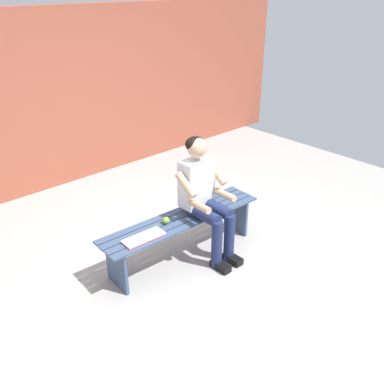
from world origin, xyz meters
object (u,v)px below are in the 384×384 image
apple (166,220)px  book_open (144,238)px  person_seated (205,194)px  bench_near (182,227)px

apple → book_open: bearing=12.4°
person_seated → apple: person_seated is taller
person_seated → apple: 0.47m
person_seated → book_open: person_seated is taller
bench_near → book_open: book_open is taller
apple → book_open: apple is taller
apple → person_seated: bearing=163.0°
bench_near → book_open: bearing=5.4°
bench_near → apple: (0.19, -0.02, 0.14)m
book_open → apple: bearing=-164.8°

